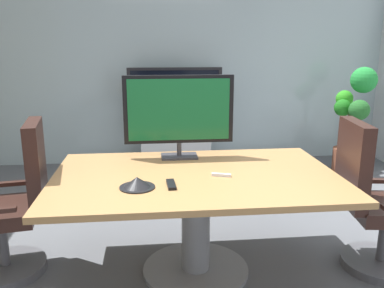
{
  "coord_description": "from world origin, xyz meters",
  "views": [
    {
      "loc": [
        -0.4,
        -2.54,
        1.61
      ],
      "look_at": [
        -0.1,
        0.31,
        0.89
      ],
      "focal_mm": 37.77,
      "sensor_mm": 36.0,
      "label": 1
    }
  ],
  "objects_px": {
    "remote_control": "(171,184)",
    "conference_phone": "(137,183)",
    "tv_monitor": "(179,112)",
    "wall_display_unit": "(175,134)",
    "potted_plant": "(353,116)",
    "office_chair_left": "(14,212)",
    "conference_table": "(196,199)",
    "office_chair_right": "(373,209)"
  },
  "relations": [
    {
      "from": "conference_table",
      "to": "conference_phone",
      "type": "height_order",
      "value": "conference_phone"
    },
    {
      "from": "potted_plant",
      "to": "remote_control",
      "type": "distance_m",
      "value": 3.38
    },
    {
      "from": "tv_monitor",
      "to": "conference_phone",
      "type": "distance_m",
      "value": 0.81
    },
    {
      "from": "remote_control",
      "to": "potted_plant",
      "type": "bearing_deg",
      "value": 41.94
    },
    {
      "from": "conference_table",
      "to": "wall_display_unit",
      "type": "relative_size",
      "value": 1.47
    },
    {
      "from": "wall_display_unit",
      "to": "conference_phone",
      "type": "bearing_deg",
      "value": -98.48
    },
    {
      "from": "tv_monitor",
      "to": "wall_display_unit",
      "type": "relative_size",
      "value": 0.64
    },
    {
      "from": "potted_plant",
      "to": "office_chair_right",
      "type": "bearing_deg",
      "value": -113.51
    },
    {
      "from": "office_chair_right",
      "to": "conference_phone",
      "type": "bearing_deg",
      "value": 102.85
    },
    {
      "from": "tv_monitor",
      "to": "remote_control",
      "type": "xyz_separation_m",
      "value": [
        -0.1,
        -0.65,
        -0.35
      ]
    },
    {
      "from": "wall_display_unit",
      "to": "conference_phone",
      "type": "distance_m",
      "value": 2.84
    },
    {
      "from": "wall_display_unit",
      "to": "office_chair_right",
      "type": "bearing_deg",
      "value": -64.75
    },
    {
      "from": "conference_table",
      "to": "potted_plant",
      "type": "distance_m",
      "value": 3.1
    },
    {
      "from": "office_chair_right",
      "to": "potted_plant",
      "type": "bearing_deg",
      "value": -15.97
    },
    {
      "from": "conference_phone",
      "to": "remote_control",
      "type": "xyz_separation_m",
      "value": [
        0.21,
        0.01,
        -0.02
      ]
    },
    {
      "from": "conference_table",
      "to": "tv_monitor",
      "type": "height_order",
      "value": "tv_monitor"
    },
    {
      "from": "wall_display_unit",
      "to": "remote_control",
      "type": "relative_size",
      "value": 7.71
    },
    {
      "from": "potted_plant",
      "to": "remote_control",
      "type": "bearing_deg",
      "value": -135.64
    },
    {
      "from": "office_chair_left",
      "to": "potted_plant",
      "type": "distance_m",
      "value": 4.04
    },
    {
      "from": "wall_display_unit",
      "to": "remote_control",
      "type": "height_order",
      "value": "wall_display_unit"
    },
    {
      "from": "tv_monitor",
      "to": "conference_phone",
      "type": "xyz_separation_m",
      "value": [
        -0.31,
        -0.67,
        -0.33
      ]
    },
    {
      "from": "office_chair_left",
      "to": "tv_monitor",
      "type": "height_order",
      "value": "tv_monitor"
    },
    {
      "from": "tv_monitor",
      "to": "potted_plant",
      "type": "distance_m",
      "value": 2.9
    },
    {
      "from": "office_chair_left",
      "to": "wall_display_unit",
      "type": "bearing_deg",
      "value": 142.76
    },
    {
      "from": "wall_display_unit",
      "to": "potted_plant",
      "type": "bearing_deg",
      "value": -10.6
    },
    {
      "from": "tv_monitor",
      "to": "wall_display_unit",
      "type": "height_order",
      "value": "tv_monitor"
    },
    {
      "from": "conference_phone",
      "to": "remote_control",
      "type": "relative_size",
      "value": 1.29
    },
    {
      "from": "conference_table",
      "to": "conference_phone",
      "type": "bearing_deg",
      "value": -149.86
    },
    {
      "from": "tv_monitor",
      "to": "remote_control",
      "type": "height_order",
      "value": "tv_monitor"
    },
    {
      "from": "office_chair_right",
      "to": "potted_plant",
      "type": "relative_size",
      "value": 0.82
    },
    {
      "from": "office_chair_left",
      "to": "potted_plant",
      "type": "height_order",
      "value": "potted_plant"
    },
    {
      "from": "conference_table",
      "to": "potted_plant",
      "type": "xyz_separation_m",
      "value": [
        2.23,
        2.15,
        0.16
      ]
    },
    {
      "from": "office_chair_left",
      "to": "conference_phone",
      "type": "bearing_deg",
      "value": 57.76
    },
    {
      "from": "office_chair_left",
      "to": "conference_phone",
      "type": "xyz_separation_m",
      "value": [
        0.88,
        -0.38,
        0.31
      ]
    },
    {
      "from": "remote_control",
      "to": "conference_phone",
      "type": "bearing_deg",
      "value": -178.54
    },
    {
      "from": "office_chair_right",
      "to": "conference_table",
      "type": "bearing_deg",
      "value": 94.25
    },
    {
      "from": "office_chair_right",
      "to": "tv_monitor",
      "type": "xyz_separation_m",
      "value": [
        -1.35,
        0.51,
        0.64
      ]
    },
    {
      "from": "wall_display_unit",
      "to": "potted_plant",
      "type": "distance_m",
      "value": 2.26
    },
    {
      "from": "office_chair_left",
      "to": "remote_control",
      "type": "bearing_deg",
      "value": 62.56
    },
    {
      "from": "remote_control",
      "to": "tv_monitor",
      "type": "bearing_deg",
      "value": 78.92
    },
    {
      "from": "office_chair_left",
      "to": "remote_control",
      "type": "relative_size",
      "value": 6.41
    },
    {
      "from": "office_chair_left",
      "to": "office_chair_right",
      "type": "distance_m",
      "value": 2.54
    }
  ]
}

